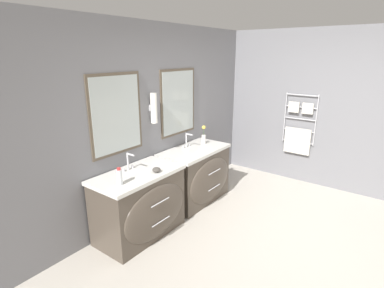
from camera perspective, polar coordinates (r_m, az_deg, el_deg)
name	(u,v)px	position (r m, az deg, el deg)	size (l,w,h in m)	color
ground_plane	(297,258)	(3.78, 19.38, -19.79)	(16.00, 16.00, 0.00)	#BCB5A8
wall_back	(155,120)	(4.22, -7.00, 4.56)	(5.96, 0.17, 2.60)	slate
wall_right	(292,108)	(5.53, 18.58, 6.58)	(0.13, 4.12, 2.60)	slate
vanity_left	(141,204)	(3.80, -9.63, -11.24)	(1.12, 0.67, 0.83)	#4C4238
vanity_right	(197,175)	(4.60, 0.90, -5.88)	(1.12, 0.67, 0.83)	#4C4238
faucet_left	(129,162)	(3.72, -11.98, -3.32)	(0.17, 0.14, 0.22)	silver
faucet_right	(187,140)	(4.53, -0.95, 0.70)	(0.17, 0.14, 0.22)	silver
toiletry_bottle	(119,177)	(3.34, -13.68, -6.11)	(0.06, 0.06, 0.20)	silver
amenity_bowl	(157,170)	(3.63, -6.78, -4.90)	(0.10, 0.10, 0.06)	#4C4742
flower_vase	(204,136)	(4.71, 2.24, 1.48)	(0.07, 0.07, 0.30)	silver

